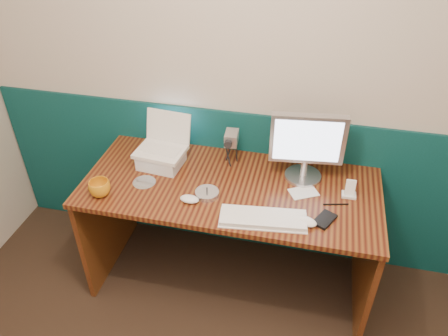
% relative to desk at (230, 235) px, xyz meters
% --- Properties ---
extents(back_wall, '(3.50, 0.04, 2.50)m').
position_rel_desk_xyz_m(back_wall, '(0.16, 0.37, 0.88)').
color(back_wall, '#BFB2A2').
rests_on(back_wall, ground).
extents(wainscot, '(3.48, 0.02, 1.00)m').
position_rel_desk_xyz_m(wainscot, '(0.16, 0.36, 0.12)').
color(wainscot, '#083735').
rests_on(wainscot, ground).
extents(desk, '(1.60, 0.70, 0.75)m').
position_rel_desk_xyz_m(desk, '(0.00, 0.00, 0.00)').
color(desk, '#37100A').
rests_on(desk, ground).
extents(laptop_riser, '(0.25, 0.22, 0.08)m').
position_rel_desk_xyz_m(laptop_riser, '(-0.42, 0.10, 0.41)').
color(laptop_riser, silver).
rests_on(laptop_riser, desk).
extents(laptop, '(0.28, 0.23, 0.22)m').
position_rel_desk_xyz_m(laptop, '(-0.42, 0.10, 0.57)').
color(laptop, white).
rests_on(laptop, laptop_riser).
extents(monitor, '(0.40, 0.16, 0.39)m').
position_rel_desk_xyz_m(monitor, '(0.37, 0.16, 0.57)').
color(monitor, silver).
rests_on(monitor, desk).
extents(keyboard, '(0.43, 0.19, 0.02)m').
position_rel_desk_xyz_m(keyboard, '(0.21, -0.24, 0.39)').
color(keyboard, white).
rests_on(keyboard, desk).
extents(mouse_right, '(0.12, 0.09, 0.04)m').
position_rel_desk_xyz_m(mouse_right, '(0.42, -0.22, 0.39)').
color(mouse_right, white).
rests_on(mouse_right, desk).
extents(mouse_left, '(0.10, 0.06, 0.03)m').
position_rel_desk_xyz_m(mouse_left, '(-0.17, -0.18, 0.39)').
color(mouse_left, white).
rests_on(mouse_left, desk).
extents(mug, '(0.14, 0.14, 0.09)m').
position_rel_desk_xyz_m(mug, '(-0.64, -0.23, 0.42)').
color(mug, orange).
rests_on(mug, desk).
extents(camcorder, '(0.09, 0.12, 0.18)m').
position_rel_desk_xyz_m(camcorder, '(-0.04, 0.21, 0.46)').
color(camcorder, '#B3B3B8').
rests_on(camcorder, desk).
extents(cd_spindle, '(0.13, 0.13, 0.03)m').
position_rel_desk_xyz_m(cd_spindle, '(-0.10, -0.11, 0.39)').
color(cd_spindle, silver).
rests_on(cd_spindle, desk).
extents(cd_loose_a, '(0.13, 0.13, 0.00)m').
position_rel_desk_xyz_m(cd_loose_a, '(-0.46, -0.08, 0.38)').
color(cd_loose_a, '#B1B9C1').
rests_on(cd_loose_a, desk).
extents(pen, '(0.13, 0.04, 0.01)m').
position_rel_desk_xyz_m(pen, '(0.56, -0.04, 0.38)').
color(pen, black).
rests_on(pen, desk).
extents(papers, '(0.17, 0.15, 0.00)m').
position_rel_desk_xyz_m(papers, '(0.39, 0.03, 0.38)').
color(papers, silver).
rests_on(papers, desk).
extents(dock, '(0.07, 0.06, 0.01)m').
position_rel_desk_xyz_m(dock, '(0.62, 0.05, 0.38)').
color(dock, white).
rests_on(dock, desk).
extents(music_player, '(0.05, 0.03, 0.09)m').
position_rel_desk_xyz_m(music_player, '(0.62, 0.05, 0.43)').
color(music_player, white).
rests_on(music_player, dock).
extents(pda, '(0.12, 0.15, 0.01)m').
position_rel_desk_xyz_m(pda, '(0.51, -0.17, 0.38)').
color(pda, black).
rests_on(pda, desk).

